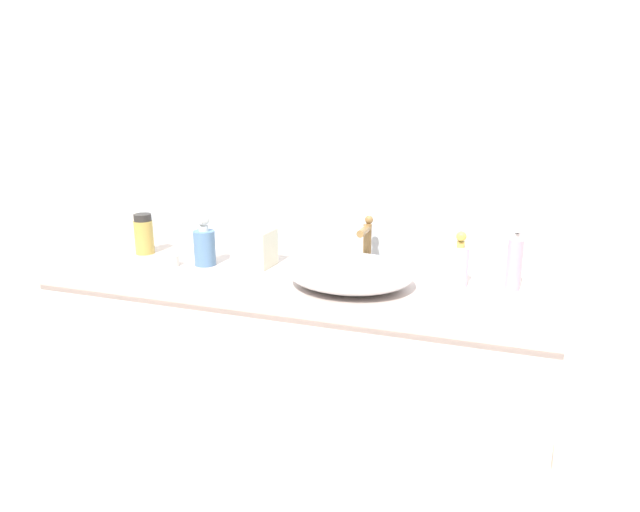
{
  "coord_description": "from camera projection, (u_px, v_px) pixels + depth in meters",
  "views": [
    {
      "loc": [
        0.6,
        -1.2,
        1.42
      ],
      "look_at": [
        0.04,
        0.42,
        0.94
      ],
      "focal_mm": 32.05,
      "sensor_mm": 36.0,
      "label": 1
    }
  ],
  "objects": [
    {
      "name": "bathroom_wall_rear",
      "position": [
        338.0,
        132.0,
        1.97
      ],
      "size": [
        6.0,
        0.06,
        2.6
      ],
      "primitive_type": "cube",
      "color": "silver",
      "rests_on": "ground"
    },
    {
      "name": "spray_can",
      "position": [
        144.0,
        234.0,
        2.09
      ],
      "size": [
        0.07,
        0.07,
        0.15
      ],
      "color": "#AF9343",
      "rests_on": "vanity_counter"
    },
    {
      "name": "candle_jar",
      "position": [
        172.0,
        261.0,
        1.95
      ],
      "size": [
        0.05,
        0.05,
        0.04
      ],
      "primitive_type": "cylinder",
      "color": "silver",
      "rests_on": "vanity_counter"
    },
    {
      "name": "lotion_bottle",
      "position": [
        515.0,
        262.0,
        1.69
      ],
      "size": [
        0.05,
        0.05,
        0.2
      ],
      "color": "pink",
      "rests_on": "vanity_counter"
    },
    {
      "name": "vanity_counter",
      "position": [
        293.0,
        394.0,
        1.96
      ],
      "size": [
        1.67,
        0.5,
        0.86
      ],
      "color": "white",
      "rests_on": "ground"
    },
    {
      "name": "wall_mirror_panel",
      "position": [
        317.0,
        68.0,
        1.9
      ],
      "size": [
        1.52,
        0.01,
        1.3
      ],
      "primitive_type": "cube",
      "color": "#B2BCC6",
      "rests_on": "vanity_counter"
    },
    {
      "name": "tissue_box",
      "position": [
        256.0,
        246.0,
        1.93
      ],
      "size": [
        0.12,
        0.12,
        0.17
      ],
      "color": "beige",
      "rests_on": "vanity_counter"
    },
    {
      "name": "sink_basin",
      "position": [
        350.0,
        273.0,
        1.73
      ],
      "size": [
        0.39,
        0.34,
        0.09
      ],
      "primitive_type": "ellipsoid",
      "color": "silver",
      "rests_on": "vanity_counter"
    },
    {
      "name": "perfume_bottle",
      "position": [
        459.0,
        263.0,
        1.73
      ],
      "size": [
        0.05,
        0.05,
        0.17
      ],
      "color": "#C0B0D3",
      "rests_on": "vanity_counter"
    },
    {
      "name": "soap_dispenser",
      "position": [
        204.0,
        244.0,
        1.94
      ],
      "size": [
        0.07,
        0.07,
        0.18
      ],
      "color": "#4E739E",
      "rests_on": "vanity_counter"
    },
    {
      "name": "faucet",
      "position": [
        366.0,
        239.0,
        1.88
      ],
      "size": [
        0.03,
        0.13,
        0.18
      ],
      "color": "brown",
      "rests_on": "vanity_counter"
    }
  ]
}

